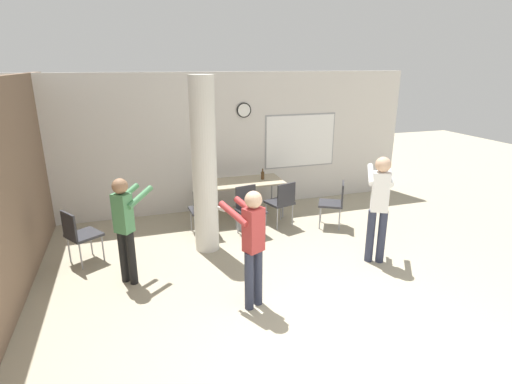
% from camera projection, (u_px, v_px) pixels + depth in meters
% --- Properties ---
extents(ground_plane, '(24.00, 24.00, 0.00)m').
position_uv_depth(ground_plane, '(352.00, 366.00, 4.09)').
color(ground_plane, '#ADA389').
extents(wall_left_accent, '(0.12, 7.00, 2.80)m').
position_uv_depth(wall_left_accent, '(3.00, 196.00, 4.90)').
color(wall_left_accent, '#7A604C').
rests_on(wall_left_accent, ground_plane).
extents(wall_back, '(8.00, 0.15, 2.80)m').
position_uv_depth(wall_back, '(230.00, 142.00, 8.25)').
color(wall_back, silver).
rests_on(wall_back, ground_plane).
extents(support_pillar, '(0.39, 0.39, 2.80)m').
position_uv_depth(support_pillar, '(204.00, 167.00, 6.26)').
color(support_pillar, silver).
rests_on(support_pillar, ground_plane).
extents(folding_table, '(1.61, 0.77, 0.73)m').
position_uv_depth(folding_table, '(242.00, 184.00, 7.89)').
color(folding_table, tan).
rests_on(folding_table, ground_plane).
extents(bottle_on_table, '(0.07, 0.07, 0.22)m').
position_uv_depth(bottle_on_table, '(263.00, 175.00, 7.99)').
color(bottle_on_table, '#4C3319').
rests_on(bottle_on_table, folding_table).
extents(waste_bin, '(0.25, 0.25, 0.34)m').
position_uv_depth(waste_bin, '(242.00, 220.00, 7.42)').
color(waste_bin, gray).
rests_on(waste_bin, ground_plane).
extents(chair_by_left_wall, '(0.61, 0.61, 0.87)m').
position_uv_depth(chair_by_left_wall, '(79.00, 233.00, 6.03)').
color(chair_by_left_wall, '#2D2D33').
rests_on(chair_by_left_wall, ground_plane).
extents(chair_table_right, '(0.55, 0.55, 0.87)m').
position_uv_depth(chair_table_right, '(282.00, 200.00, 7.46)').
color(chair_table_right, '#2D2D33').
rests_on(chair_table_right, ground_plane).
extents(chair_table_front, '(0.52, 0.52, 0.87)m').
position_uv_depth(chair_table_front, '(249.00, 207.00, 7.12)').
color(chair_table_front, '#2D2D33').
rests_on(chair_table_front, ground_plane).
extents(chair_mid_room, '(0.60, 0.60, 0.87)m').
position_uv_depth(chair_mid_room, '(335.00, 201.00, 7.43)').
color(chair_mid_room, '#2D2D33').
rests_on(chair_mid_room, ground_plane).
extents(chair_table_left, '(0.46, 0.46, 0.87)m').
position_uv_depth(chair_table_left, '(203.00, 208.00, 7.07)').
color(chair_table_left, '#2D2D33').
rests_on(chair_table_left, ground_plane).
extents(person_playing_front, '(0.51, 0.62, 1.54)m').
position_uv_depth(person_playing_front, '(252.00, 240.00, 4.84)').
color(person_playing_front, '#2D3347').
rests_on(person_playing_front, ground_plane).
extents(person_watching_back, '(0.58, 0.59, 1.53)m').
position_uv_depth(person_watching_back, '(125.00, 223.00, 5.40)').
color(person_watching_back, black).
rests_on(person_watching_back, ground_plane).
extents(person_playing_side, '(0.57, 0.69, 1.67)m').
position_uv_depth(person_playing_side, '(379.00, 201.00, 5.97)').
color(person_playing_side, '#2D3347').
rests_on(person_playing_side, ground_plane).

